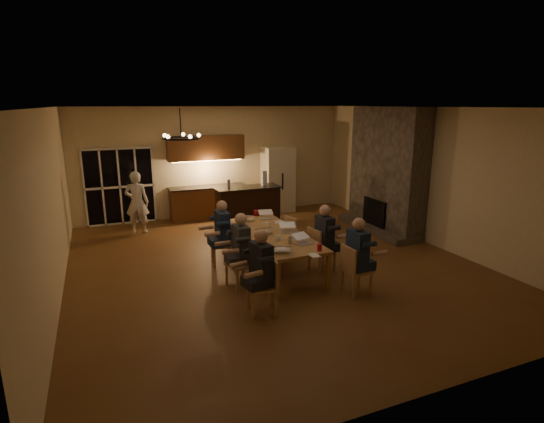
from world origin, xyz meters
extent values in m
plane|color=brown|center=(0.00, 0.00, 0.00)|extent=(9.00, 9.00, 0.00)
cube|color=beige|center=(0.00, 4.52, 1.60)|extent=(8.00, 0.04, 3.20)
cube|color=beige|center=(-4.02, 0.00, 1.60)|extent=(0.04, 9.00, 3.20)
cube|color=beige|center=(4.02, 0.00, 1.60)|extent=(0.04, 9.00, 3.20)
cube|color=white|center=(0.00, 0.00, 3.22)|extent=(8.00, 9.00, 0.04)
cube|color=black|center=(-2.70, 4.47, 1.05)|extent=(1.86, 0.08, 2.10)
cube|color=#5F554A|center=(3.70, 1.20, 1.60)|extent=(0.58, 2.50, 3.20)
cube|color=beige|center=(1.90, 4.15, 1.00)|extent=(0.90, 0.68, 2.00)
cube|color=#B08D46|center=(-0.08, -0.24, 0.38)|extent=(1.10, 2.80, 0.75)
cube|color=black|center=(0.50, 2.99, 0.54)|extent=(1.79, 0.70, 1.08)
imported|color=silver|center=(-2.37, 3.41, 0.81)|extent=(0.68, 0.54, 1.62)
torus|color=black|center=(-1.99, -1.08, 2.75)|extent=(0.58, 0.58, 0.03)
cylinder|color=white|center=(-0.19, -0.69, 0.80)|extent=(0.09, 0.09, 0.10)
cylinder|color=white|center=(-0.03, 0.25, 0.80)|extent=(0.09, 0.09, 0.10)
cylinder|color=white|center=(-0.44, 0.57, 0.80)|extent=(0.09, 0.09, 0.10)
cylinder|color=#B10B1B|center=(0.27, -1.49, 0.81)|extent=(0.08, 0.08, 0.12)
cylinder|color=#B10B1B|center=(-0.55, 0.14, 0.81)|extent=(0.09, 0.09, 0.12)
cylinder|color=#B10B1B|center=(0.08, 1.23, 0.81)|extent=(0.10, 0.10, 0.12)
cylinder|color=#B2B2B7|center=(-0.04, -0.93, 0.81)|extent=(0.07, 0.07, 0.12)
cylinder|color=#3F0F0C|center=(-0.27, 1.11, 0.81)|extent=(0.07, 0.07, 0.12)
cylinder|color=#B2B2B7|center=(0.32, 0.12, 0.81)|extent=(0.06, 0.06, 0.12)
cylinder|color=white|center=(0.23, -0.84, 0.76)|extent=(0.27, 0.27, 0.02)
cylinder|color=white|center=(-0.34, -1.20, 0.76)|extent=(0.22, 0.22, 0.02)
cylinder|color=white|center=(0.36, 0.45, 0.76)|extent=(0.26, 0.26, 0.02)
cube|color=white|center=(0.06, -1.69, 0.76)|extent=(0.16, 0.22, 0.01)
cylinder|color=#99999E|center=(-0.04, 2.95, 1.20)|extent=(0.08, 0.08, 0.24)
cube|color=silver|center=(0.99, 3.01, 1.28)|extent=(0.13, 0.13, 0.40)
camera|label=1|loc=(-3.22, -7.71, 3.26)|focal=28.00mm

